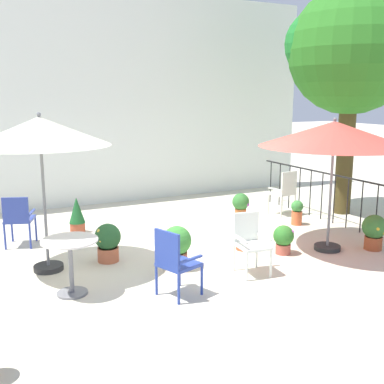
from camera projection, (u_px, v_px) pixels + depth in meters
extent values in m
plane|color=beige|center=(194.00, 252.00, 7.92)|extent=(60.00, 60.00, 0.00)
cube|color=white|center=(113.00, 99.00, 11.25)|extent=(10.48, 0.30, 4.98)
cube|color=black|center=(349.00, 178.00, 9.17)|extent=(0.03, 5.51, 0.03)
cylinder|color=black|center=(377.00, 211.00, 8.63)|extent=(0.02, 0.02, 1.00)
cylinder|color=black|center=(361.00, 207.00, 8.95)|extent=(0.02, 0.02, 1.00)
cylinder|color=black|center=(347.00, 203.00, 9.28)|extent=(0.02, 0.02, 1.00)
cylinder|color=black|center=(334.00, 199.00, 9.60)|extent=(0.02, 0.02, 1.00)
cylinder|color=black|center=(322.00, 196.00, 9.92)|extent=(0.02, 0.02, 1.00)
cylinder|color=black|center=(310.00, 193.00, 10.24)|extent=(0.02, 0.02, 1.00)
cylinder|color=black|center=(299.00, 190.00, 10.57)|extent=(0.02, 0.02, 1.00)
cylinder|color=black|center=(289.00, 187.00, 10.89)|extent=(0.02, 0.02, 1.00)
cylinder|color=black|center=(280.00, 184.00, 11.21)|extent=(0.02, 0.02, 1.00)
cylinder|color=black|center=(271.00, 182.00, 11.54)|extent=(0.02, 0.02, 1.00)
cylinder|color=#463B1C|center=(345.00, 156.00, 10.31)|extent=(0.37, 0.37, 2.57)
sphere|color=#2A7320|center=(352.00, 50.00, 9.86)|extent=(2.67, 2.67, 2.67)
sphere|color=#217D13|center=(365.00, 65.00, 10.43)|extent=(1.60, 1.60, 1.60)
sphere|color=#1F782A|center=(319.00, 44.00, 9.95)|extent=(1.47, 1.47, 1.47)
sphere|color=#2E681D|center=(381.00, 20.00, 9.28)|extent=(1.34, 1.34, 1.34)
cylinder|color=#2D2D2D|center=(327.00, 248.00, 8.03)|extent=(0.44, 0.44, 0.08)
cylinder|color=slate|center=(331.00, 187.00, 7.82)|extent=(0.04, 0.04, 2.18)
cone|color=#DA4A3E|center=(334.00, 134.00, 7.64)|extent=(2.44, 2.44, 0.41)
sphere|color=slate|center=(335.00, 119.00, 7.59)|extent=(0.06, 0.06, 0.06)
cylinder|color=#2D2D2D|center=(49.00, 267.00, 7.10)|extent=(0.44, 0.44, 0.08)
cylinder|color=slate|center=(44.00, 196.00, 6.88)|extent=(0.04, 0.04, 2.29)
cone|color=beige|center=(40.00, 131.00, 6.69)|extent=(2.01, 2.01, 0.41)
sphere|color=slate|center=(39.00, 114.00, 6.64)|extent=(0.06, 0.06, 0.06)
cylinder|color=white|center=(70.00, 240.00, 6.10)|extent=(0.73, 0.73, 0.02)
cylinder|color=slate|center=(71.00, 268.00, 6.18)|extent=(0.06, 0.06, 0.73)
cylinder|color=slate|center=(72.00, 293.00, 6.25)|extent=(0.40, 0.40, 0.03)
cube|color=#263D98|center=(179.00, 264.00, 6.15)|extent=(0.58, 0.58, 0.04)
cube|color=#263D98|center=(167.00, 249.00, 5.96)|extent=(0.18, 0.43, 0.47)
cube|color=#263D98|center=(190.00, 259.00, 5.98)|extent=(0.40, 0.17, 0.03)
cube|color=#263D98|center=(168.00, 252.00, 6.27)|extent=(0.40, 0.17, 0.03)
cylinder|color=#263D98|center=(202.00, 280.00, 6.20)|extent=(0.04, 0.04, 0.40)
cylinder|color=#263D98|center=(179.00, 272.00, 6.49)|extent=(0.04, 0.04, 0.40)
cylinder|color=#263D98|center=(179.00, 289.00, 5.91)|extent=(0.04, 0.04, 0.40)
cylinder|color=#263D98|center=(156.00, 280.00, 6.20)|extent=(0.04, 0.04, 0.40)
cube|color=#2B3D95|center=(20.00, 219.00, 8.20)|extent=(0.59, 0.62, 0.04)
cube|color=#2B3D95|center=(15.00, 210.00, 7.93)|extent=(0.42, 0.18, 0.42)
cube|color=#2B3D95|center=(32.00, 212.00, 8.20)|extent=(0.19, 0.43, 0.03)
cube|color=#2B3D95|center=(7.00, 213.00, 8.15)|extent=(0.19, 0.43, 0.03)
cylinder|color=#2B3D95|center=(36.00, 229.00, 8.49)|extent=(0.04, 0.04, 0.45)
cylinder|color=#2B3D95|center=(12.00, 230.00, 8.45)|extent=(0.04, 0.04, 0.45)
cylinder|color=#2B3D95|center=(30.00, 236.00, 8.05)|extent=(0.04, 0.04, 0.45)
cylinder|color=#2B3D95|center=(5.00, 237.00, 8.00)|extent=(0.04, 0.04, 0.45)
cube|color=white|center=(252.00, 246.00, 6.87)|extent=(0.47, 0.51, 0.04)
cube|color=white|center=(246.00, 226.00, 7.02)|extent=(0.40, 0.08, 0.44)
cube|color=white|center=(241.00, 239.00, 6.78)|extent=(0.08, 0.43, 0.03)
cube|color=white|center=(264.00, 237.00, 6.91)|extent=(0.08, 0.43, 0.03)
cylinder|color=white|center=(247.00, 267.00, 6.65)|extent=(0.04, 0.04, 0.41)
cylinder|color=white|center=(271.00, 264.00, 6.78)|extent=(0.04, 0.04, 0.41)
cylinder|color=white|center=(234.00, 257.00, 7.05)|extent=(0.04, 0.04, 0.41)
cylinder|color=white|center=(257.00, 254.00, 7.18)|extent=(0.04, 0.04, 0.41)
cube|color=white|center=(282.00, 193.00, 10.35)|extent=(0.53, 0.50, 0.04)
cube|color=white|center=(289.00, 183.00, 10.14)|extent=(0.44, 0.11, 0.49)
cube|color=white|center=(289.00, 187.00, 10.45)|extent=(0.10, 0.39, 0.03)
cube|color=white|center=(275.00, 189.00, 10.20)|extent=(0.10, 0.39, 0.03)
cylinder|color=white|center=(282.00, 201.00, 10.68)|extent=(0.04, 0.04, 0.45)
cylinder|color=white|center=(268.00, 204.00, 10.43)|extent=(0.04, 0.04, 0.45)
cylinder|color=white|center=(295.00, 205.00, 10.36)|extent=(0.04, 0.04, 0.45)
cylinder|color=white|center=(281.00, 207.00, 10.12)|extent=(0.04, 0.04, 0.45)
cylinder|color=#9C4D3C|center=(177.00, 260.00, 7.16)|extent=(0.32, 0.32, 0.25)
cylinder|color=#382819|center=(177.00, 253.00, 7.13)|extent=(0.28, 0.28, 0.02)
sphere|color=#3A8633|center=(177.00, 240.00, 7.09)|extent=(0.44, 0.44, 0.44)
sphere|color=#BC47AE|center=(169.00, 240.00, 7.14)|extent=(0.08, 0.08, 0.08)
sphere|color=#BC47AE|center=(173.00, 238.00, 6.92)|extent=(0.12, 0.12, 0.12)
cylinder|color=#AF502C|center=(244.00, 244.00, 8.05)|extent=(0.29, 0.29, 0.18)
cylinder|color=#382819|center=(245.00, 240.00, 8.03)|extent=(0.26, 0.26, 0.02)
sphere|color=#26601D|center=(245.00, 231.00, 8.00)|extent=(0.33, 0.33, 0.33)
sphere|color=gold|center=(240.00, 234.00, 7.91)|extent=(0.08, 0.08, 0.08)
sphere|color=gold|center=(250.00, 229.00, 7.95)|extent=(0.10, 0.10, 0.10)
cylinder|color=#A44A2F|center=(78.00, 228.00, 9.02)|extent=(0.29, 0.29, 0.20)
cylinder|color=#382819|center=(77.00, 223.00, 9.00)|extent=(0.25, 0.25, 0.02)
cone|color=#1B5526|center=(77.00, 210.00, 8.95)|extent=(0.30, 0.30, 0.50)
cylinder|color=#AD502B|center=(373.00, 243.00, 8.04)|extent=(0.30, 0.30, 0.23)
cylinder|color=#382819|center=(374.00, 237.00, 8.02)|extent=(0.26, 0.26, 0.02)
sphere|color=#397731|center=(374.00, 227.00, 7.98)|extent=(0.41, 0.41, 0.41)
sphere|color=gold|center=(377.00, 229.00, 7.82)|extent=(0.09, 0.09, 0.09)
sphere|color=gold|center=(384.00, 232.00, 7.87)|extent=(0.11, 0.11, 0.11)
cylinder|color=#BE6140|center=(108.00, 254.00, 7.47)|extent=(0.33, 0.33, 0.23)
cylinder|color=#382819|center=(108.00, 248.00, 7.45)|extent=(0.29, 0.29, 0.02)
sphere|color=#26582B|center=(108.00, 237.00, 7.41)|extent=(0.42, 0.42, 0.42)
sphere|color=gold|center=(101.00, 241.00, 7.26)|extent=(0.08, 0.08, 0.08)
sphere|color=gold|center=(106.00, 234.00, 7.52)|extent=(0.11, 0.11, 0.11)
sphere|color=gold|center=(100.00, 232.00, 7.31)|extent=(0.10, 0.10, 0.10)
cylinder|color=#AF5242|center=(283.00, 249.00, 7.82)|extent=(0.25, 0.25, 0.17)
cylinder|color=#382819|center=(283.00, 245.00, 7.81)|extent=(0.22, 0.22, 0.02)
sphere|color=#2D7127|center=(284.00, 236.00, 7.78)|extent=(0.34, 0.34, 0.34)
sphere|color=#BD49B2|center=(288.00, 232.00, 7.69)|extent=(0.07, 0.07, 0.07)
sphere|color=#BD49B2|center=(292.00, 232.00, 7.72)|extent=(0.07, 0.07, 0.07)
sphere|color=#BD49B2|center=(289.00, 235.00, 7.82)|extent=(0.10, 0.10, 0.10)
cylinder|color=#D06338|center=(297.00, 218.00, 9.57)|extent=(0.21, 0.21, 0.28)
cylinder|color=#382819|center=(297.00, 212.00, 9.54)|extent=(0.19, 0.19, 0.02)
sphere|color=#3A873B|center=(297.00, 206.00, 9.52)|extent=(0.24, 0.24, 0.24)
cylinder|color=#BA6231|center=(241.00, 213.00, 10.23)|extent=(0.25, 0.25, 0.17)
cylinder|color=#382819|center=(241.00, 209.00, 10.21)|extent=(0.22, 0.22, 0.02)
sphere|color=#347430|center=(241.00, 202.00, 10.18)|extent=(0.37, 0.37, 0.37)
sphere|color=#B043B2|center=(247.00, 204.00, 10.11)|extent=(0.09, 0.09, 0.09)
sphere|color=#B043B2|center=(240.00, 197.00, 10.31)|extent=(0.09, 0.09, 0.09)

